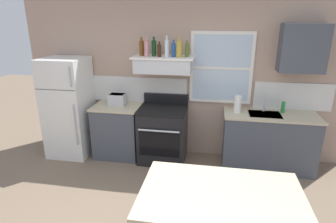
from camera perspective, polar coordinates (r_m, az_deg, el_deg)
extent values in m
cube|color=tan|center=(4.78, 2.72, 6.75)|extent=(5.40, 0.06, 2.70)
cube|color=silver|center=(5.06, -10.46, 4.58)|extent=(2.50, 0.02, 0.44)
cube|color=silver|center=(4.91, 23.97, 2.81)|extent=(1.20, 0.02, 0.44)
cube|color=white|center=(4.66, 10.73, 8.64)|extent=(1.00, 0.04, 1.15)
cube|color=silver|center=(4.64, 10.73, 8.61)|extent=(0.90, 0.01, 1.05)
cube|color=white|center=(4.64, 10.73, 8.60)|extent=(0.90, 0.02, 0.04)
cube|color=white|center=(5.14, -19.48, 0.77)|extent=(0.70, 0.68, 1.70)
cube|color=#333333|center=(4.75, -21.95, 4.08)|extent=(0.69, 0.00, 0.01)
cylinder|color=#A5A8AD|center=(4.75, -18.20, -2.65)|extent=(0.02, 0.02, 0.69)
cylinder|color=#A5A8AD|center=(4.53, -19.22, 6.66)|extent=(0.02, 0.02, 0.31)
cube|color=#474C56|center=(4.98, -10.03, -3.99)|extent=(0.76, 0.60, 0.88)
cube|color=#C6B793|center=(4.83, -10.33, 1.00)|extent=(0.79, 0.63, 0.03)
cube|color=silver|center=(4.84, -10.21, 2.42)|extent=(0.28, 0.20, 0.19)
cube|color=black|center=(4.82, -10.27, 3.43)|extent=(0.24, 0.16, 0.01)
cube|color=black|center=(4.88, -11.84, 2.88)|extent=(0.02, 0.03, 0.02)
cube|color=black|center=(4.75, -1.02, -4.93)|extent=(0.76, 0.64, 0.87)
cube|color=black|center=(4.58, -1.05, 0.28)|extent=(0.76, 0.64, 0.04)
cube|color=black|center=(4.82, -0.41, 2.60)|extent=(0.76, 0.06, 0.18)
cube|color=black|center=(4.47, -1.81, -6.76)|extent=(0.65, 0.01, 0.40)
cylinder|color=silver|center=(4.33, -1.93, -3.98)|extent=(0.65, 0.03, 0.03)
cube|color=silver|center=(4.51, -0.87, 9.40)|extent=(0.88, 0.48, 0.22)
cube|color=#262628|center=(4.30, -1.42, 7.86)|extent=(0.75, 0.02, 0.04)
cube|color=white|center=(4.49, -0.87, 10.94)|extent=(0.96, 0.52, 0.02)
cylinder|color=brown|center=(4.58, -5.37, 12.63)|extent=(0.07, 0.07, 0.23)
cylinder|color=brown|center=(4.56, -5.43, 14.42)|extent=(0.03, 0.03, 0.06)
cylinder|color=#C67F84|center=(4.47, -4.35, 12.60)|extent=(0.07, 0.07, 0.24)
cylinder|color=#C67F84|center=(4.46, -4.40, 14.54)|extent=(0.03, 0.03, 0.06)
cylinder|color=#143819|center=(4.50, -2.86, 12.64)|extent=(0.07, 0.07, 0.24)
cylinder|color=#143819|center=(4.48, -2.89, 14.55)|extent=(0.03, 0.03, 0.06)
cylinder|color=#381E0F|center=(4.44, -1.77, 12.22)|extent=(0.06, 0.06, 0.19)
cylinder|color=#381E0F|center=(4.43, -1.79, 13.71)|extent=(0.03, 0.03, 0.05)
cylinder|color=silver|center=(4.40, -0.26, 12.64)|extent=(0.06, 0.06, 0.26)
cylinder|color=silver|center=(4.39, -0.26, 14.72)|extent=(0.03, 0.03, 0.06)
cylinder|color=#1E478C|center=(4.41, 1.13, 12.32)|extent=(0.07, 0.07, 0.21)
cylinder|color=#1E478C|center=(4.40, 1.14, 14.00)|extent=(0.03, 0.03, 0.05)
cylinder|color=#B29333|center=(4.38, 2.31, 12.51)|extent=(0.08, 0.08, 0.24)
cylinder|color=#B29333|center=(4.36, 2.33, 14.50)|extent=(0.03, 0.03, 0.06)
cylinder|color=#4C601E|center=(4.42, 3.87, 12.26)|extent=(0.06, 0.06, 0.20)
cylinder|color=#4C601E|center=(4.41, 3.91, 13.87)|extent=(0.03, 0.03, 0.05)
cube|color=#474C56|center=(4.79, 19.58, -5.80)|extent=(1.40, 0.60, 0.88)
cube|color=#C6B793|center=(4.63, 20.19, -0.67)|extent=(1.43, 0.63, 0.03)
cube|color=#B7BABC|center=(4.59, 19.02, -0.58)|extent=(0.48, 0.36, 0.01)
cylinder|color=silver|center=(4.68, 18.96, 1.67)|extent=(0.03, 0.03, 0.28)
cylinder|color=silver|center=(4.57, 19.26, 2.82)|extent=(0.02, 0.16, 0.02)
cylinder|color=white|center=(4.51, 13.93, 1.48)|extent=(0.11, 0.11, 0.27)
cylinder|color=#268C3F|center=(4.73, 22.28, 0.82)|extent=(0.06, 0.06, 0.18)
cube|color=#C6B793|center=(2.55, 10.78, -16.26)|extent=(1.40, 0.90, 0.03)
cube|color=#474C56|center=(4.63, 25.66, 11.48)|extent=(0.64, 0.32, 0.70)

